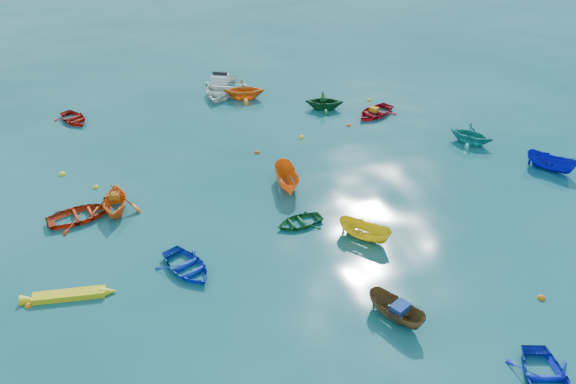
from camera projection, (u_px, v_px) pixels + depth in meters
name	position (u px, v px, depth m)	size (l,w,h in m)	color
ground	(318.00, 252.00, 27.23)	(160.00, 160.00, 0.00)	#0A434C
dinghy_blue_sw	(187.00, 270.00, 26.14)	(2.24, 3.12, 0.65)	#0F31C1
sampan_brown_mid	(395.00, 318.00, 23.57)	(1.05, 2.78, 1.08)	brown
dinghy_orange_w	(117.00, 211.00, 30.18)	(2.67, 3.10, 1.63)	orange
sampan_yellow_mid	(364.00, 239.00, 28.15)	(1.05, 2.80, 1.08)	yellow
dinghy_green_e	(299.00, 224.00, 29.17)	(1.78, 2.49, 0.52)	#135423
dinghy_cyan_se	(470.00, 143.00, 36.68)	(2.40, 2.78, 1.46)	teal
dinghy_red_nw	(81.00, 219.00, 29.59)	(2.37, 3.31, 0.69)	#B52C0F
sampan_orange_n	(287.00, 186.00, 32.24)	(1.21, 3.22, 1.24)	orange
dinghy_green_n	(324.00, 109.00, 41.10)	(2.36, 2.74, 1.44)	#114B24
dinghy_red_ne	(374.00, 115.00, 40.25)	(2.36, 3.29, 0.68)	#B20E1B
sampan_blue_far	(549.00, 170.00, 33.81)	(1.10, 2.93, 1.13)	#0D0EAD
dinghy_red_far	(74.00, 121.00, 39.42)	(2.06, 2.88, 0.60)	#AD190E
dinghy_orange_far	(245.00, 99.00, 42.67)	(2.66, 3.09, 1.63)	orange
kayak_yellow	(70.00, 297.00, 24.63)	(0.56, 3.79, 0.38)	yellow
motorboat_white	(221.00, 93.00, 43.60)	(3.50, 4.89, 1.62)	white
tarp_blue_a	(400.00, 308.00, 23.09)	(0.74, 0.56, 0.36)	navy
tarp_orange_a	(114.00, 196.00, 29.70)	(0.58, 0.44, 0.28)	#BB5A13
tarp_green_b	(323.00, 98.00, 40.64)	(0.56, 0.43, 0.27)	#124920
tarp_orange_b	(374.00, 109.00, 39.93)	(0.59, 0.45, 0.28)	orange
buoy_or_a	(29.00, 306.00, 24.18)	(0.33, 0.33, 0.33)	orange
buoy_or_b	(541.00, 298.00, 24.57)	(0.36, 0.36, 0.36)	#D9600B
buoy_ye_b	(96.00, 188.00, 32.13)	(0.33, 0.33, 0.33)	yellow
buoy_or_c	(318.00, 216.00, 29.81)	(0.31, 0.31, 0.31)	#EB4C0C
buoy_ye_c	(302.00, 138.00, 37.28)	(0.38, 0.38, 0.38)	yellow
buoy_or_d	(349.00, 126.00, 38.81)	(0.31, 0.31, 0.31)	#FE550D
buoy_ye_d	(62.00, 175.00, 33.33)	(0.39, 0.39, 0.39)	yellow
buoy_or_e	(257.00, 153.00, 35.56)	(0.33, 0.33, 0.33)	#D14C0B
buoy_ye_e	(369.00, 101.00, 42.38)	(0.34, 0.34, 0.34)	yellow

